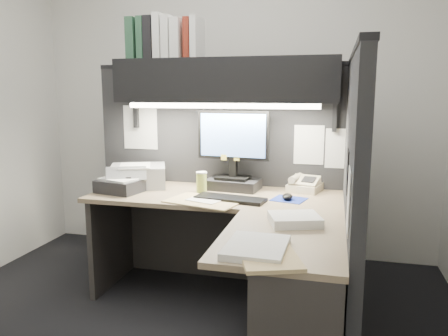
{
  "coord_description": "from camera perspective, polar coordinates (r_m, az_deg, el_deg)",
  "views": [
    {
      "loc": [
        0.87,
        -2.25,
        1.42
      ],
      "look_at": [
        0.17,
        0.51,
        0.92
      ],
      "focal_mm": 35.0,
      "sensor_mm": 36.0,
      "label": 1
    }
  ],
  "objects": [
    {
      "name": "mousepad",
      "position": [
        2.88,
        8.48,
        -4.07
      ],
      "size": [
        0.25,
        0.23,
        0.0
      ],
      "primitive_type": "cube",
      "rotation": [
        0.0,
        0.0,
        -0.25
      ],
      "color": "navy",
      "rests_on": "desk"
    },
    {
      "name": "keyboard",
      "position": [
        2.82,
        0.82,
        -4.03
      ],
      "size": [
        0.48,
        0.23,
        0.02
      ],
      "primitive_type": "cube",
      "rotation": [
        0.0,
        0.0,
        -0.16
      ],
      "color": "black",
      "rests_on": "desk"
    },
    {
      "name": "floor",
      "position": [
        2.8,
        -6.43,
        -20.67
      ],
      "size": [
        3.5,
        3.5,
        0.0
      ],
      "primitive_type": "plane",
      "color": "black",
      "rests_on": "ground"
    },
    {
      "name": "monitor",
      "position": [
        3.11,
        1.19,
        1.23
      ],
      "size": [
        0.52,
        0.27,
        0.56
      ],
      "rotation": [
        0.0,
        0.0,
        -0.11
      ],
      "color": "black",
      "rests_on": "desk"
    },
    {
      "name": "binder_row",
      "position": [
        3.26,
        -7.8,
        16.38
      ],
      "size": [
        0.52,
        0.25,
        0.31
      ],
      "color": "#264C35",
      "rests_on": "overhead_shelf"
    },
    {
      "name": "partition_back",
      "position": [
        3.35,
        -0.61,
        -0.81
      ],
      "size": [
        1.9,
        0.06,
        1.6
      ],
      "primitive_type": "cube",
      "color": "black",
      "rests_on": "floor"
    },
    {
      "name": "overhead_shelf",
      "position": [
        3.09,
        0.23,
        11.35
      ],
      "size": [
        1.55,
        0.34,
        0.3
      ],
      "primitive_type": "cube",
      "color": "black",
      "rests_on": "partition_back"
    },
    {
      "name": "mouse",
      "position": [
        2.86,
        8.28,
        -3.71
      ],
      "size": [
        0.07,
        0.11,
        0.04
      ],
      "primitive_type": "ellipsoid",
      "rotation": [
        0.0,
        0.0,
        -0.0
      ],
      "color": "black",
      "rests_on": "mousepad"
    },
    {
      "name": "wall_back",
      "position": [
        3.85,
        1.14,
        8.81
      ],
      "size": [
        3.5,
        0.04,
        2.7
      ],
      "primitive_type": "cube",
      "color": "silver",
      "rests_on": "floor"
    },
    {
      "name": "partition_right",
      "position": [
        2.51,
        16.28,
        -4.83
      ],
      "size": [
        0.06,
        1.5,
        1.6
      ],
      "primitive_type": "cube",
      "color": "black",
      "rests_on": "floor"
    },
    {
      "name": "manila_stack",
      "position": [
        1.87,
        5.95,
        -11.58
      ],
      "size": [
        0.32,
        0.36,
        0.02
      ],
      "primitive_type": "cube",
      "rotation": [
        0.0,
        0.0,
        0.34
      ],
      "color": "tan",
      "rests_on": "desk"
    },
    {
      "name": "desk",
      "position": [
        2.49,
        2.81,
        -13.23
      ],
      "size": [
        1.7,
        1.53,
        0.73
      ],
      "color": "#94855E",
      "rests_on": "floor"
    },
    {
      "name": "open_folder",
      "position": [
        2.8,
        -2.6,
        -4.32
      ],
      "size": [
        0.52,
        0.41,
        0.01
      ],
      "primitive_type": "cube",
      "rotation": [
        0.0,
        0.0,
        -0.26
      ],
      "color": "tan",
      "rests_on": "desk"
    },
    {
      "name": "notebook_stack",
      "position": [
        3.14,
        -13.35,
        -2.27
      ],
      "size": [
        0.34,
        0.3,
        0.09
      ],
      "primitive_type": "cube",
      "rotation": [
        0.0,
        0.0,
        -0.2
      ],
      "color": "black",
      "rests_on": "desk"
    },
    {
      "name": "paper_stack_b",
      "position": [
        1.95,
        4.26,
        -10.31
      ],
      "size": [
        0.27,
        0.33,
        0.03
      ],
      "primitive_type": "cube",
      "rotation": [
        0.0,
        0.0,
        -0.02
      ],
      "color": "white",
      "rests_on": "desk"
    },
    {
      "name": "task_light_tube",
      "position": [
        2.96,
        -0.43,
        8.12
      ],
      "size": [
        1.32,
        0.04,
        0.04
      ],
      "primitive_type": "cylinder",
      "rotation": [
        0.0,
        1.57,
        0.0
      ],
      "color": "white",
      "rests_on": "overhead_shelf"
    },
    {
      "name": "telephone",
      "position": [
        3.14,
        10.51,
        -2.21
      ],
      "size": [
        0.26,
        0.26,
        0.09
      ],
      "primitive_type": "cube",
      "rotation": [
        0.0,
        0.0,
        -0.25
      ],
      "color": "beige",
      "rests_on": "desk"
    },
    {
      "name": "paper_stack_a",
      "position": [
        2.36,
        9.21,
        -6.65
      ],
      "size": [
        0.31,
        0.29,
        0.05
      ],
      "primitive_type": "cube",
      "rotation": [
        0.0,
        0.0,
        0.32
      ],
      "color": "white",
      "rests_on": "desk"
    },
    {
      "name": "printer",
      "position": [
        3.29,
        -11.14,
        -1.03
      ],
      "size": [
        0.49,
        0.46,
        0.16
      ],
      "primitive_type": "cube",
      "rotation": [
        0.0,
        0.0,
        0.4
      ],
      "color": "gray",
      "rests_on": "desk"
    },
    {
      "name": "pinned_papers",
      "position": [
        2.87,
        5.07,
        2.5
      ],
      "size": [
        1.76,
        1.31,
        0.51
      ],
      "color": "white",
      "rests_on": "partition_back"
    },
    {
      "name": "coffee_cup",
      "position": [
        3.04,
        -2.95,
        -1.96
      ],
      "size": [
        0.09,
        0.09,
        0.14
      ],
      "primitive_type": "cylinder",
      "rotation": [
        0.0,
        0.0,
        -0.36
      ],
      "color": "#B4C850",
      "rests_on": "desk"
    }
  ]
}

